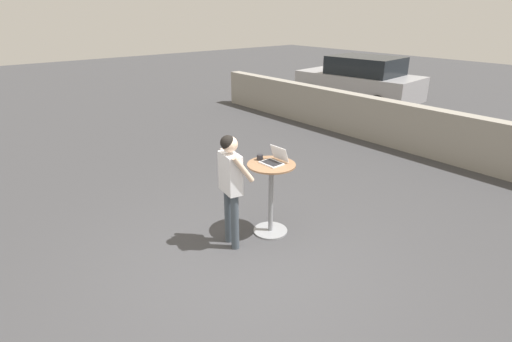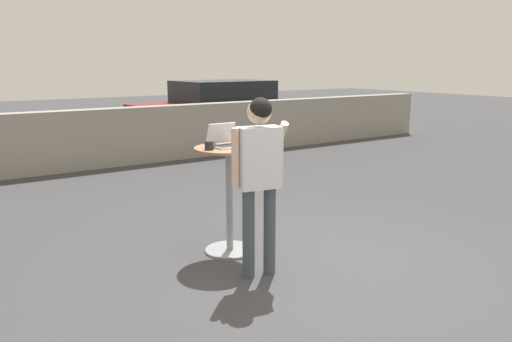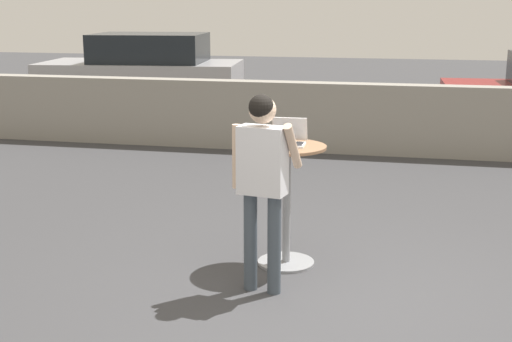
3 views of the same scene
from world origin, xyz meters
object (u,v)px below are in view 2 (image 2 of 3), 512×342
at_px(parked_car_further_down, 218,110).
at_px(laptop, 226,141).
at_px(coffee_mug, 209,145).
at_px(cafe_table, 229,189).
at_px(standing_person, 259,166).

bearing_deg(parked_car_further_down, laptop, -119.04).
bearing_deg(coffee_mug, cafe_table, 5.06).
bearing_deg(coffee_mug, standing_person, -76.96).
distance_m(laptop, parked_car_further_down, 7.52).
height_order(coffee_mug, standing_person, standing_person).
bearing_deg(standing_person, laptop, 83.59).
height_order(cafe_table, parked_car_further_down, parked_car_further_down).
distance_m(laptop, coffee_mug, 0.24).
xyz_separation_m(laptop, standing_person, (-0.08, -0.71, -0.12)).
distance_m(laptop, standing_person, 0.73).
height_order(cafe_table, coffee_mug, coffee_mug).
relative_size(cafe_table, standing_person, 0.67).
distance_m(standing_person, parked_car_further_down, 8.18).
distance_m(cafe_table, standing_person, 0.75).
relative_size(cafe_table, parked_car_further_down, 0.26).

